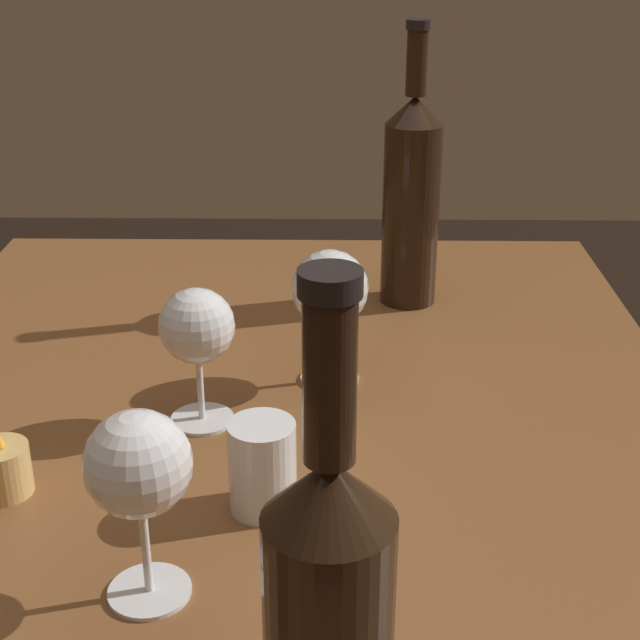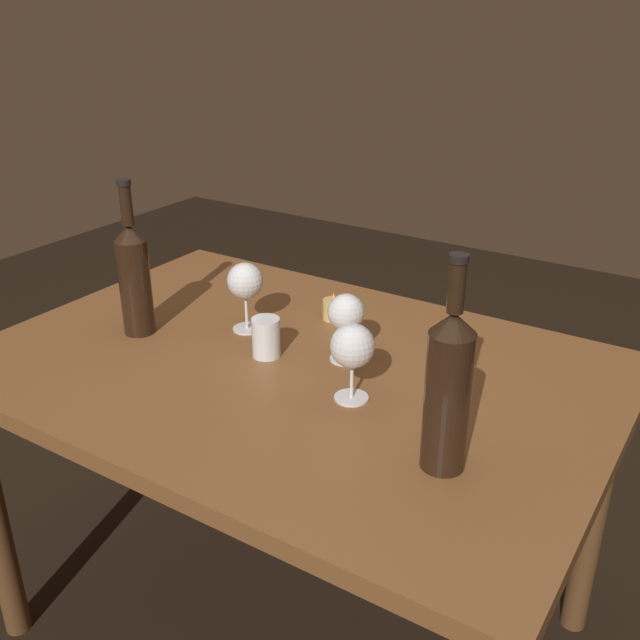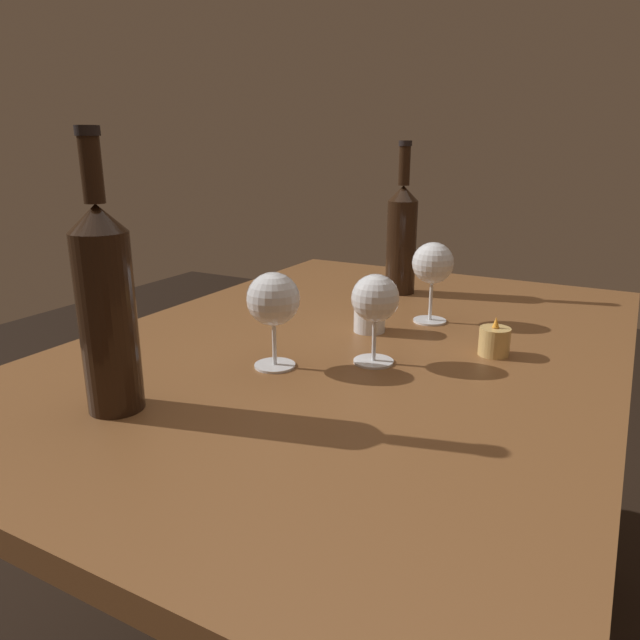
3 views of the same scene
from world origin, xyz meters
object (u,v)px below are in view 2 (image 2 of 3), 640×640
Objects in this scene: wine_glass_centre at (352,347)px; water_tumbler at (265,340)px; votive_candle at (334,310)px; wine_bottle at (134,276)px; wine_bottle_second at (448,388)px; wine_glass_left at (346,314)px; wine_glass_right at (245,282)px.

wine_glass_centre reaches higher than water_tumbler.
wine_bottle is at bearing -138.09° from votive_candle.
wine_bottle_second is at bearing -41.27° from votive_candle.
wine_glass_left is at bearing 124.98° from wine_glass_centre.
wine_glass_centre is (0.36, -0.14, -0.01)m from wine_glass_right.
votive_candle is (0.33, 0.30, -0.11)m from wine_bottle.
wine_bottle_second is at bearing -24.00° from wine_glass_centre.
wine_bottle is 0.46m from votive_candle.
wine_glass_left is 1.72× the size of water_tumbler.
votive_candle is at bearing 128.51° from wine_glass_left.
wine_glass_centre is (0.09, -0.13, 0.00)m from wine_glass_left.
water_tumbler is at bearing -36.12° from wine_glass_right.
wine_bottle reaches higher than wine_glass_centre.
wine_bottle is 0.80m from wine_bottle_second.
wine_bottle_second is at bearing -22.32° from wine_glass_right.
wine_glass_right is 1.04× the size of wine_glass_centre.
wine_glass_right is at bearing 157.68° from wine_bottle_second.
wine_glass_left is at bearing -1.48° from wine_glass_right.
wine_glass_right is 2.40× the size of votive_candle.
wine_glass_right is at bearing 158.80° from wine_glass_centre.
water_tumbler is at bearing 167.31° from wine_glass_centre.
wine_glass_left is 0.48m from wine_bottle.
wine_bottle_second is (0.79, -0.10, 0.01)m from wine_bottle.
wine_glass_centre reaches higher than wine_glass_left.
votive_candle is at bearing 126.98° from wine_glass_centre.
wine_glass_centre is at bearing -53.02° from votive_candle.
wine_bottle reaches higher than wine_glass_right.
wine_glass_left is 0.92× the size of wine_glass_right.
wine_glass_centre is 0.56m from wine_bottle.
votive_candle is (-0.46, 0.40, -0.12)m from wine_bottle_second.
wine_glass_left is 0.96× the size of wine_glass_centre.
water_tumbler is 1.28× the size of votive_candle.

